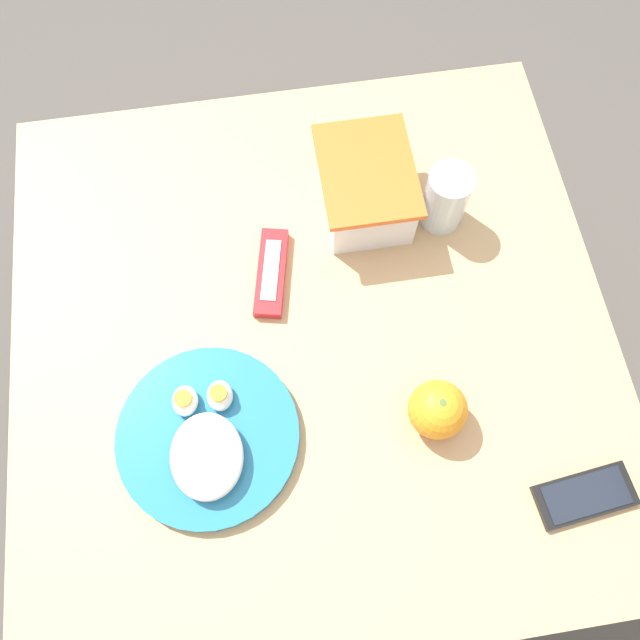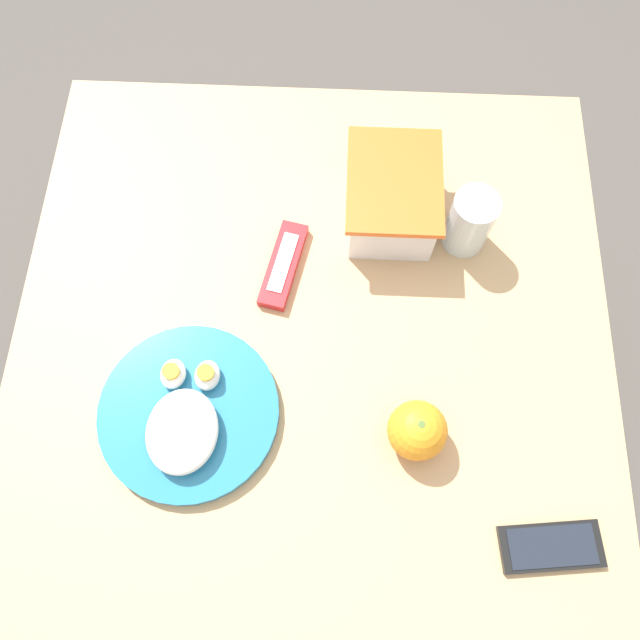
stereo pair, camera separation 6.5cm
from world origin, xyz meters
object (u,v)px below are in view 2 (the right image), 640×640
at_px(orange_fruit, 417,430).
at_px(cell_phone, 551,546).
at_px(food_container, 391,199).
at_px(drinking_glass, 470,222).
at_px(rice_plate, 187,415).
at_px(candy_bar, 283,265).

distance_m(orange_fruit, cell_phone, 0.23).
xyz_separation_m(food_container, drinking_glass, (0.04, 0.12, 0.01)).
bearing_deg(food_container, rice_plate, -39.08).
relative_size(orange_fruit, rice_plate, 0.32).
height_order(candy_bar, drinking_glass, drinking_glass).
distance_m(food_container, drinking_glass, 0.13).
xyz_separation_m(rice_plate, cell_phone, (0.15, 0.50, -0.01)).
bearing_deg(drinking_glass, orange_fruit, -14.44).
bearing_deg(orange_fruit, drinking_glass, 165.56).
distance_m(rice_plate, cell_phone, 0.53).
relative_size(orange_fruit, candy_bar, 0.54).
relative_size(rice_plate, cell_phone, 1.82).
bearing_deg(candy_bar, orange_fruit, 37.95).
height_order(food_container, cell_phone, food_container).
bearing_deg(cell_phone, drinking_glass, -167.95).
height_order(food_container, rice_plate, food_container).
xyz_separation_m(food_container, cell_phone, (0.50, 0.22, -0.04)).
bearing_deg(cell_phone, rice_plate, -106.94).
height_order(rice_plate, candy_bar, rice_plate).
xyz_separation_m(food_container, candy_bar, (0.11, -0.17, -0.03)).
relative_size(rice_plate, drinking_glass, 2.39).
bearing_deg(drinking_glass, food_container, -109.48).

